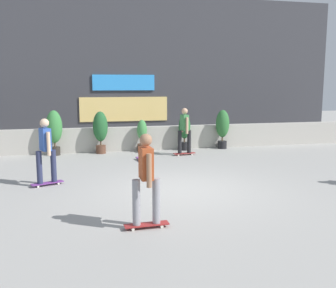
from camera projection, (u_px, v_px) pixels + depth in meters
ground_plane at (182, 190)px, 9.46m from camera, size 48.00×48.00×0.00m
planter_wall at (141, 138)px, 15.16m from camera, size 18.00×0.40×0.90m
building_backdrop at (127, 69)px, 18.57m from camera, size 20.00×2.08×6.50m
potted_plant_0 at (54, 129)px, 13.91m from camera, size 0.57×0.57×1.61m
potted_plant_1 at (100, 129)px, 14.29m from camera, size 0.54×0.54×1.55m
potted_plant_2 at (142, 135)px, 14.68m from camera, size 0.37×0.37×1.21m
potted_plant_3 at (184, 130)px, 15.04m from camera, size 0.45×0.45×1.38m
potted_plant_4 at (223, 126)px, 15.38m from camera, size 0.53×0.53×1.53m
skater_far_left at (46, 149)px, 9.72m from camera, size 0.82×0.52×1.70m
skater_by_wall_left at (146, 176)px, 6.81m from camera, size 0.81×0.56×1.70m
skater_by_wall_right at (185, 129)px, 13.93m from camera, size 0.82×0.56×1.70m
skateboard_near_camera at (141, 159)px, 12.98m from camera, size 0.30×0.82×0.08m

